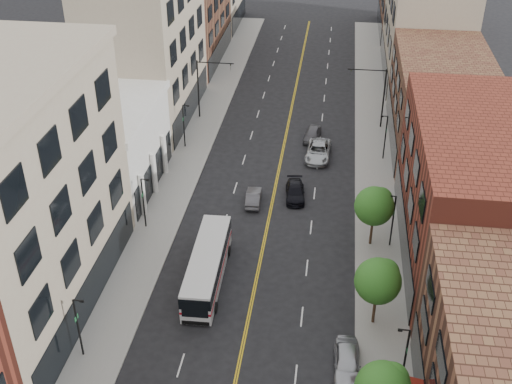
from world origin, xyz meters
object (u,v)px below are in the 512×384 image
at_px(city_bus, 207,265).
at_px(car_lane_c, 312,134).
at_px(car_lane_b, 318,151).
at_px(car_lane_a, 295,192).
at_px(car_parked_far, 347,362).
at_px(car_lane_behind, 253,197).

relative_size(city_bus, car_lane_c, 2.69).
bearing_deg(car_lane_b, car_lane_c, 103.67).
height_order(car_lane_a, car_lane_b, car_lane_b).
xyz_separation_m(car_parked_far, car_lane_behind, (-9.20, 20.42, -0.14)).
height_order(car_parked_far, car_lane_b, car_lane_b).
distance_m(car_lane_a, car_lane_c, 12.87).
bearing_deg(city_bus, car_lane_c, 73.75).
distance_m(car_lane_behind, car_lane_a, 4.19).
relative_size(city_bus, car_parked_far, 2.40).
bearing_deg(car_parked_far, city_bus, 142.57).
xyz_separation_m(car_lane_behind, car_lane_b, (5.77, 10.09, 0.14)).
xyz_separation_m(car_parked_far, car_lane_a, (-5.28, 21.92, -0.13)).
bearing_deg(city_bus, car_lane_b, 69.11).
relative_size(city_bus, car_lane_a, 2.46).
bearing_deg(car_lane_behind, car_lane_c, -112.35).
bearing_deg(car_lane_behind, car_lane_b, -123.19).
bearing_deg(car_lane_behind, car_parked_far, 110.81).
height_order(city_bus, car_lane_behind, city_bus).
xyz_separation_m(city_bus, car_lane_c, (6.99, 26.54, -0.93)).
relative_size(car_parked_far, car_lane_b, 0.81).
bearing_deg(car_lane_b, car_lane_behind, -117.53).
xyz_separation_m(car_parked_far, car_lane_c, (-4.29, 34.75, -0.08)).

